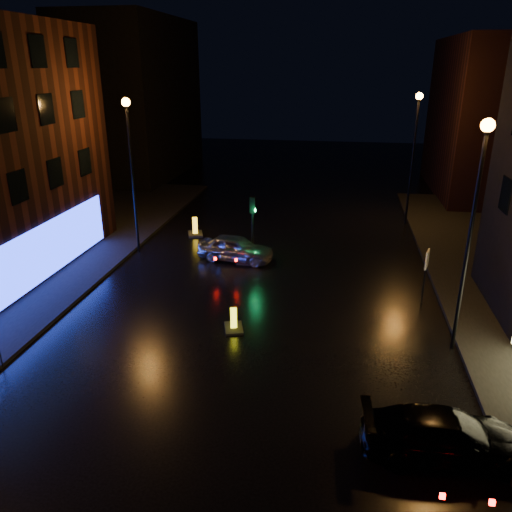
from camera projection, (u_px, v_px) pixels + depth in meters
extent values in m
plane|color=black|center=(210.00, 433.00, 14.41)|extent=(120.00, 120.00, 0.00)
cube|color=black|center=(136.00, 98.00, 46.60)|extent=(8.00, 16.00, 14.00)
cube|color=black|center=(494.00, 118.00, 39.38)|extent=(8.00, 14.00, 12.00)
cylinder|color=black|center=(133.00, 182.00, 27.07)|extent=(0.14, 0.14, 8.00)
cylinder|color=black|center=(126.00, 105.00, 25.64)|extent=(0.20, 0.20, 0.25)
sphere|color=orange|center=(126.00, 102.00, 25.58)|extent=(0.44, 0.44, 0.44)
cylinder|color=black|center=(468.00, 248.00, 17.28)|extent=(0.14, 0.14, 8.00)
cylinder|color=black|center=(487.00, 130.00, 15.85)|extent=(0.20, 0.20, 0.25)
sphere|color=orange|center=(488.00, 125.00, 15.79)|extent=(0.44, 0.44, 0.44)
cylinder|color=black|center=(412.00, 164.00, 32.01)|extent=(0.14, 0.14, 8.00)
cylinder|color=black|center=(419.00, 99.00, 30.57)|extent=(0.20, 0.20, 0.25)
sphere|color=orange|center=(419.00, 96.00, 30.52)|extent=(0.44, 0.44, 0.44)
cube|color=black|center=(253.00, 257.00, 27.46)|extent=(1.40, 2.40, 0.12)
cylinder|color=black|center=(253.00, 234.00, 26.98)|extent=(0.12, 0.12, 2.80)
cube|color=black|center=(253.00, 205.00, 26.40)|extent=(0.28, 0.22, 0.90)
cylinder|color=#0CFF59|center=(255.00, 210.00, 26.48)|extent=(0.05, 0.18, 0.18)
cylinder|color=black|center=(0.00, 356.00, 17.31)|extent=(0.04, 0.04, 1.00)
imported|color=#B4B5BC|center=(236.00, 248.00, 26.90)|extent=(4.23, 2.16, 1.38)
imported|color=black|center=(446.00, 436.00, 13.36)|extent=(4.61, 2.15, 1.30)
cube|color=black|center=(234.00, 328.00, 20.04)|extent=(0.98, 1.22, 0.09)
cube|color=#FFFE19|center=(234.00, 318.00, 19.88)|extent=(0.28, 0.22, 0.89)
cube|color=black|center=(234.00, 318.00, 19.88)|extent=(0.26, 0.09, 0.53)
cube|color=black|center=(195.00, 234.00, 31.17)|extent=(1.24, 1.50, 0.11)
cube|color=yellow|center=(195.00, 226.00, 30.97)|extent=(0.35, 0.28, 1.07)
cube|color=black|center=(195.00, 226.00, 30.97)|extent=(0.31, 0.13, 0.64)
cylinder|color=black|center=(425.00, 278.00, 21.84)|extent=(0.07, 0.07, 2.42)
cube|color=silver|center=(427.00, 259.00, 21.52)|extent=(0.24, 0.59, 0.83)
cylinder|color=#B20C0C|center=(426.00, 259.00, 21.53)|extent=(0.17, 0.47, 0.48)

